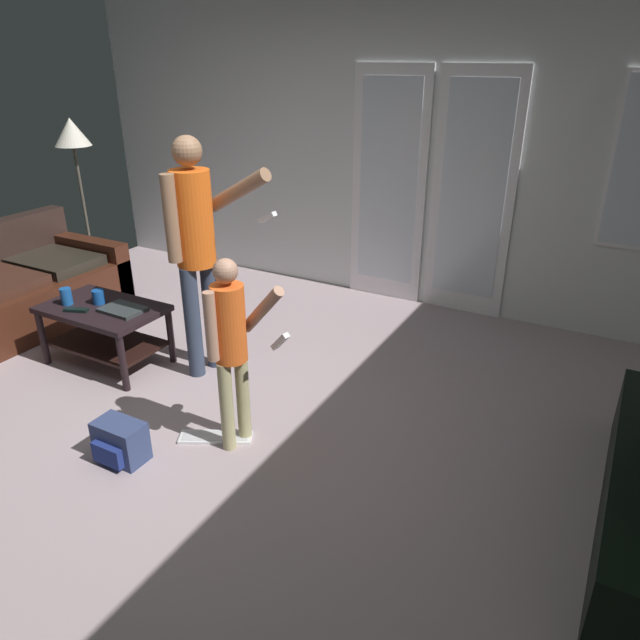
# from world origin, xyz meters

# --- Properties ---
(ground_plane) EXTENTS (5.98, 5.23, 0.02)m
(ground_plane) POSITION_xyz_m (0.00, 0.00, -0.01)
(ground_plane) COLOR #A69298
(wall_back_with_doors) EXTENTS (5.98, 0.09, 2.75)m
(wall_back_with_doors) POSITION_xyz_m (0.10, 2.58, 1.34)
(wall_back_with_doors) COLOR silver
(wall_back_with_doors) RESTS_ON ground_plane
(coffee_table) EXTENTS (0.89, 0.55, 0.46)m
(coffee_table) POSITION_xyz_m (-1.03, 0.30, 0.33)
(coffee_table) COLOR black
(coffee_table) RESTS_ON ground_plane
(person_adult) EXTENTS (0.73, 0.45, 1.67)m
(person_adult) POSITION_xyz_m (-0.31, 0.56, 1.00)
(person_adult) COLOR #313C50
(person_adult) RESTS_ON ground_plane
(person_child) EXTENTS (0.44, 0.31, 1.16)m
(person_child) POSITION_xyz_m (0.42, -0.07, 0.70)
(person_child) COLOR tan
(person_child) RESTS_ON ground_plane
(floor_lamp) EXTENTS (0.34, 0.34, 1.58)m
(floor_lamp) POSITION_xyz_m (-2.61, 1.57, 1.37)
(floor_lamp) COLOR #2B2525
(floor_lamp) RESTS_ON ground_plane
(backpack) EXTENTS (0.29, 0.21, 0.24)m
(backpack) POSITION_xyz_m (-0.08, -0.51, 0.12)
(backpack) COLOR navy
(backpack) RESTS_ON ground_plane
(loose_keyboard) EXTENTS (0.45, 0.32, 0.02)m
(loose_keyboard) POSITION_xyz_m (0.27, -0.10, 0.01)
(loose_keyboard) COLOR white
(loose_keyboard) RESTS_ON ground_plane
(laptop_closed) EXTENTS (0.31, 0.23, 0.02)m
(laptop_closed) POSITION_xyz_m (-0.83, 0.31, 0.47)
(laptop_closed) COLOR #323839
(laptop_closed) RESTS_ON coffee_table
(cup_near_edge) EXTENTS (0.09, 0.09, 0.10)m
(cup_near_edge) POSITION_xyz_m (-1.09, 0.33, 0.51)
(cup_near_edge) COLOR #15499C
(cup_near_edge) RESTS_ON coffee_table
(cup_by_laptop) EXTENTS (0.08, 0.08, 0.12)m
(cup_by_laptop) POSITION_xyz_m (-1.28, 0.21, 0.52)
(cup_by_laptop) COLOR #19519E
(cup_by_laptop) RESTS_ON coffee_table
(tv_remote_black) EXTENTS (0.18, 0.11, 0.02)m
(tv_remote_black) POSITION_xyz_m (-1.12, 0.14, 0.47)
(tv_remote_black) COLOR black
(tv_remote_black) RESTS_ON coffee_table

